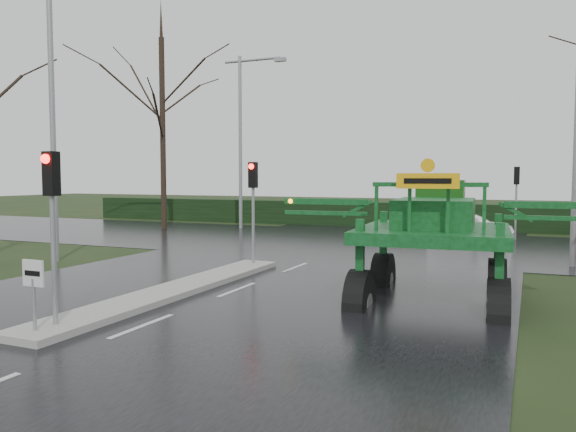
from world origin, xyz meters
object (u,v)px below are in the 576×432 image
at_px(traffic_signal_mid, 253,190).
at_px(street_light_left_far, 245,126).
at_px(crop_sprayer, 362,219).
at_px(street_light_left_near, 58,93).
at_px(traffic_signal_near, 52,200).
at_px(traffic_signal_far, 516,186).
at_px(street_light_right, 568,88).
at_px(keep_left_sign, 33,283).
at_px(white_sedan, 470,241).

distance_m(traffic_signal_mid, street_light_left_far, 14.68).
relative_size(traffic_signal_mid, crop_sprayer, 0.46).
relative_size(traffic_signal_mid, street_light_left_near, 0.35).
height_order(street_light_left_far, crop_sprayer, street_light_left_far).
relative_size(traffic_signal_mid, street_light_left_far, 0.35).
bearing_deg(street_light_left_far, crop_sprayer, -54.18).
distance_m(traffic_signal_near, street_light_left_near, 10.40).
relative_size(street_light_left_near, crop_sprayer, 1.30).
relative_size(traffic_signal_far, street_light_right, 0.35).
bearing_deg(traffic_signal_near, keep_left_sign, -90.00).
bearing_deg(crop_sprayer, white_sedan, 82.22).
xyz_separation_m(traffic_signal_far, crop_sprayer, (-3.01, -16.20, -0.56)).
distance_m(street_light_right, crop_sprayer, 10.24).
bearing_deg(street_light_left_near, traffic_signal_far, 43.63).
bearing_deg(keep_left_sign, street_light_right, 54.88).
bearing_deg(crop_sprayer, traffic_signal_mid, 138.79).
height_order(traffic_signal_far, white_sedan, traffic_signal_far).
bearing_deg(traffic_signal_mid, traffic_signal_near, -90.00).
xyz_separation_m(keep_left_sign, traffic_signal_far, (7.80, 21.51, 1.53)).
height_order(traffic_signal_near, traffic_signal_mid, same).
bearing_deg(traffic_signal_mid, street_light_left_near, -167.79).
bearing_deg(traffic_signal_far, street_light_right, 101.95).
bearing_deg(crop_sprayer, street_light_left_far, 122.15).
xyz_separation_m(traffic_signal_mid, street_light_left_near, (-6.89, -1.49, 3.40)).
xyz_separation_m(street_light_left_near, street_light_right, (16.39, 6.00, 0.00)).
relative_size(keep_left_sign, street_light_left_near, 0.14).
xyz_separation_m(keep_left_sign, street_light_left_near, (-6.89, 7.50, 4.93)).
xyz_separation_m(traffic_signal_near, white_sedan, (5.85, 19.61, -2.59)).
bearing_deg(traffic_signal_near, street_light_left_far, 108.17).
distance_m(traffic_signal_far, street_light_left_far, 15.08).
bearing_deg(street_light_right, crop_sprayer, -119.90).
bearing_deg(keep_left_sign, white_sedan, 73.77).
height_order(keep_left_sign, crop_sprayer, crop_sprayer).
height_order(keep_left_sign, street_light_left_far, street_light_left_far).
distance_m(traffic_signal_mid, traffic_signal_far, 14.75).
relative_size(traffic_signal_near, street_light_right, 0.35).
bearing_deg(traffic_signal_near, street_light_left_near, 134.53).
xyz_separation_m(traffic_signal_mid, traffic_signal_far, (7.80, 12.52, 0.00)).
height_order(keep_left_sign, white_sedan, keep_left_sign).
xyz_separation_m(traffic_signal_near, traffic_signal_far, (7.80, 21.02, 0.00)).
xyz_separation_m(street_light_left_far, white_sedan, (12.74, -1.40, -5.99)).
height_order(keep_left_sign, street_light_right, street_light_right).
relative_size(traffic_signal_mid, traffic_signal_far, 1.00).
xyz_separation_m(traffic_signal_far, street_light_right, (1.69, -8.01, 3.40)).
relative_size(traffic_signal_mid, street_light_right, 0.35).
relative_size(traffic_signal_near, street_light_left_far, 0.35).
bearing_deg(traffic_signal_near, street_light_right, 53.87).
xyz_separation_m(traffic_signal_far, street_light_left_far, (-14.69, -0.01, 3.40)).
bearing_deg(street_light_left_near, traffic_signal_mid, 12.21).
height_order(street_light_left_near, street_light_right, same).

